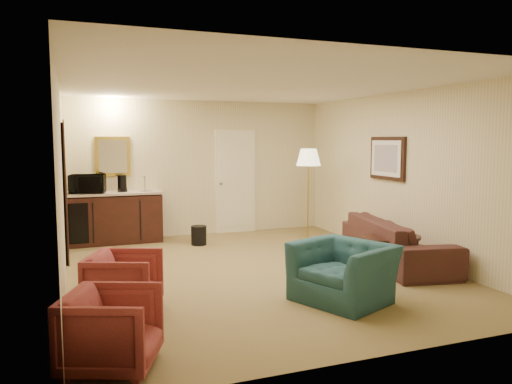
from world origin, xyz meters
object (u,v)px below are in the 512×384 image
waste_bin (199,235)px  coffee_table (392,254)px  sofa (397,234)px  rose_chair_near (124,280)px  microwave (87,182)px  teal_armchair (344,262)px  wetbar_cabinet (116,217)px  rose_chair_far (112,326)px  floor_lamp (308,194)px  coffee_maker (122,183)px

waste_bin → coffee_table: bearing=-52.3°
sofa → coffee_table: (-0.35, -0.36, -0.20)m
rose_chair_near → microwave: (-0.21, 3.81, 0.76)m
teal_armchair → microwave: microwave is taller
wetbar_cabinet → sofa: bearing=-38.8°
rose_chair_far → coffee_table: rose_chair_far is taller
teal_armchair → floor_lamp: bearing=136.8°
rose_chair_near → microwave: size_ratio=1.24×
rose_chair_near → coffee_maker: coffee_maker is taller
sofa → rose_chair_near: 4.12m
floor_lamp → coffee_maker: bearing=162.4°
coffee_table → coffee_maker: bearing=133.9°
sofa → rose_chair_near: (-4.05, -0.77, -0.09)m
teal_armchair → coffee_table: 1.58m
coffee_table → microwave: bearing=139.0°
rose_chair_near → coffee_maker: 3.94m
rose_chair_far → coffee_table: 4.30m
rose_chair_near → rose_chair_far: (-0.23, -1.32, -0.00)m
sofa → teal_armchair: sofa is taller
microwave → rose_chair_far: bearing=-79.1°
sofa → microwave: bearing=65.7°
sofa → coffee_table: sofa is taller
coffee_table → microwave: (-3.91, 3.40, 0.87)m
sofa → waste_bin: sofa is taller
wetbar_cabinet → teal_armchair: size_ratio=1.59×
sofa → teal_armchair: (-1.65, -1.24, -0.00)m
teal_armchair → floor_lamp: floor_lamp is taller
coffee_table → microwave: size_ratio=1.49×
teal_armchair → rose_chair_near: (-2.40, 0.47, -0.09)m
floor_lamp → waste_bin: 2.13m
sofa → coffee_table: bearing=147.2°
wetbar_cabinet → microwave: microwave is taller
teal_armchair → coffee_table: bearing=100.8°
wetbar_cabinet → rose_chair_near: bearing=-93.7°
sofa → teal_armchair: size_ratio=2.24×
sofa → floor_lamp: size_ratio=1.36×
wetbar_cabinet → rose_chair_near: (-0.25, -3.83, -0.10)m
teal_armchair → rose_chair_near: size_ratio=1.42×
wetbar_cabinet → rose_chair_far: 5.18m
teal_armchair → coffee_maker: coffee_maker is taller
sofa → coffee_maker: (-3.67, 3.08, 0.62)m
waste_bin → coffee_maker: coffee_maker is taller
rose_chair_near → microwave: 3.89m
wetbar_cabinet → coffee_table: bearing=-44.7°
sofa → coffee_maker: size_ratio=7.66×
coffee_table → sofa: bearing=45.9°
rose_chair_near → waste_bin: rose_chair_near is taller
wetbar_cabinet → teal_armchair: wetbar_cabinet is taller
wetbar_cabinet → microwave: 0.81m
floor_lamp → coffee_table: bearing=-87.6°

